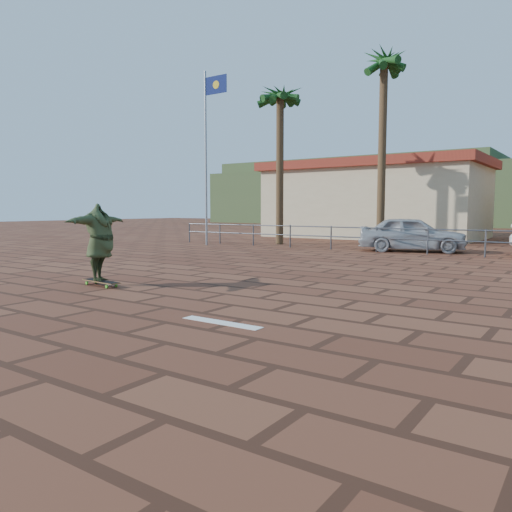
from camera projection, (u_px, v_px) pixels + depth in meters
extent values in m
plane|color=brown|center=(233.00, 305.00, 8.92)|extent=(120.00, 120.00, 0.00)
cube|color=white|center=(222.00, 323.00, 7.55)|extent=(1.40, 0.22, 0.01)
cylinder|color=#47494F|center=(189.00, 232.00, 25.50)|extent=(0.06, 0.06, 1.00)
cylinder|color=#47494F|center=(220.00, 234.00, 24.37)|extent=(0.06, 0.06, 1.00)
cylinder|color=#47494F|center=(253.00, 235.00, 23.23)|extent=(0.06, 0.06, 1.00)
cylinder|color=#47494F|center=(290.00, 236.00, 22.09)|extent=(0.06, 0.06, 1.00)
cylinder|color=#47494F|center=(331.00, 238.00, 20.96)|extent=(0.06, 0.06, 1.00)
cylinder|color=#47494F|center=(377.00, 239.00, 19.82)|extent=(0.06, 0.06, 1.00)
cylinder|color=#47494F|center=(428.00, 241.00, 18.68)|extent=(0.06, 0.06, 1.00)
cylinder|color=#47494F|center=(485.00, 243.00, 17.55)|extent=(0.06, 0.06, 1.00)
cylinder|color=#47494F|center=(428.00, 229.00, 18.64)|extent=(24.00, 0.05, 0.05)
cylinder|color=#47494F|center=(428.00, 240.00, 18.68)|extent=(24.00, 0.05, 0.05)
cylinder|color=gray|center=(206.00, 159.00, 23.22)|extent=(0.10, 0.10, 8.00)
cube|color=#101B51|center=(216.00, 85.00, 22.53)|extent=(1.20, 0.02, 0.80)
cylinder|color=brown|center=(280.00, 171.00, 23.89)|extent=(0.36, 0.36, 7.00)
sphere|color=#1B531F|center=(280.00, 95.00, 23.55)|extent=(2.40, 2.40, 2.40)
cylinder|color=brown|center=(382.00, 156.00, 22.50)|extent=(0.36, 0.36, 8.20)
sphere|color=#1B531F|center=(384.00, 61.00, 22.10)|extent=(2.40, 2.40, 2.40)
cube|color=beige|center=(375.00, 204.00, 30.12)|extent=(12.00, 7.00, 4.00)
cube|color=maroon|center=(376.00, 166.00, 29.91)|extent=(12.60, 7.60, 0.50)
cube|color=#384C28|center=(357.00, 191.00, 66.81)|extent=(35.00, 14.00, 8.00)
cube|color=olive|center=(101.00, 281.00, 11.15)|extent=(1.18, 0.37, 0.02)
cube|color=black|center=(101.00, 281.00, 11.15)|extent=(1.14, 0.35, 0.00)
cube|color=silver|center=(91.00, 281.00, 11.42)|extent=(0.08, 0.20, 0.03)
cube|color=silver|center=(111.00, 284.00, 10.90)|extent=(0.08, 0.20, 0.03)
cylinder|color=#4CBF28|center=(87.00, 283.00, 11.33)|extent=(0.08, 0.04, 0.07)
cylinder|color=#4CBF28|center=(96.00, 282.00, 11.51)|extent=(0.08, 0.04, 0.07)
cylinder|color=#4CBF28|center=(107.00, 287.00, 10.81)|extent=(0.08, 0.04, 0.07)
cylinder|color=#4CBF28|center=(116.00, 285.00, 10.99)|extent=(0.08, 0.04, 0.07)
imported|color=#374425|center=(100.00, 242.00, 11.07)|extent=(1.25, 2.19, 1.72)
imported|color=#A7AAAE|center=(412.00, 234.00, 19.99)|extent=(4.45, 2.78, 1.41)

